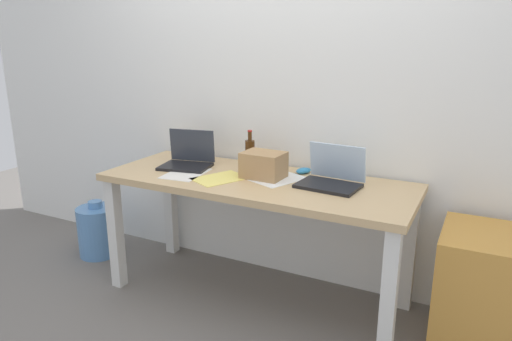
{
  "coord_description": "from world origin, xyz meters",
  "views": [
    {
      "loc": [
        1.17,
        -2.3,
        1.52
      ],
      "look_at": [
        0.0,
        0.0,
        0.8
      ],
      "focal_mm": 32.85,
      "sensor_mm": 36.0,
      "label": 1
    }
  ],
  "objects_px": {
    "filing_cabinet": "(479,292)",
    "beer_bottle": "(250,153)",
    "laptop_left": "(188,159)",
    "cardboard_box": "(264,165)",
    "laptop_right": "(331,178)",
    "desk": "(256,196)",
    "computer_mouse": "(304,171)",
    "water_cooler_jug": "(98,231)"
  },
  "relations": [
    {
      "from": "computer_mouse",
      "to": "filing_cabinet",
      "type": "height_order",
      "value": "computer_mouse"
    },
    {
      "from": "desk",
      "to": "computer_mouse",
      "type": "bearing_deg",
      "value": 48.76
    },
    {
      "from": "laptop_right",
      "to": "computer_mouse",
      "type": "relative_size",
      "value": 3.45
    },
    {
      "from": "laptop_right",
      "to": "computer_mouse",
      "type": "distance_m",
      "value": 0.27
    },
    {
      "from": "laptop_left",
      "to": "computer_mouse",
      "type": "relative_size",
      "value": 3.38
    },
    {
      "from": "desk",
      "to": "cardboard_box",
      "type": "bearing_deg",
      "value": 56.81
    },
    {
      "from": "filing_cabinet",
      "to": "computer_mouse",
      "type": "bearing_deg",
      "value": 170.48
    },
    {
      "from": "filing_cabinet",
      "to": "beer_bottle",
      "type": "bearing_deg",
      "value": 173.78
    },
    {
      "from": "desk",
      "to": "beer_bottle",
      "type": "distance_m",
      "value": 0.32
    },
    {
      "from": "laptop_left",
      "to": "computer_mouse",
      "type": "height_order",
      "value": "laptop_left"
    },
    {
      "from": "computer_mouse",
      "to": "water_cooler_jug",
      "type": "relative_size",
      "value": 0.24
    },
    {
      "from": "desk",
      "to": "water_cooler_jug",
      "type": "height_order",
      "value": "desk"
    },
    {
      "from": "desk",
      "to": "water_cooler_jug",
      "type": "relative_size",
      "value": 4.38
    },
    {
      "from": "beer_bottle",
      "to": "water_cooler_jug",
      "type": "height_order",
      "value": "beer_bottle"
    },
    {
      "from": "desk",
      "to": "cardboard_box",
      "type": "xyz_separation_m",
      "value": [
        0.03,
        0.04,
        0.18
      ]
    },
    {
      "from": "laptop_right",
      "to": "cardboard_box",
      "type": "xyz_separation_m",
      "value": [
        -0.4,
        -0.03,
        0.03
      ]
    },
    {
      "from": "desk",
      "to": "filing_cabinet",
      "type": "relative_size",
      "value": 2.89
    },
    {
      "from": "computer_mouse",
      "to": "cardboard_box",
      "type": "relative_size",
      "value": 0.43
    },
    {
      "from": "laptop_left",
      "to": "water_cooler_jug",
      "type": "distance_m",
      "value": 1.0
    },
    {
      "from": "desk",
      "to": "laptop_left",
      "type": "relative_size",
      "value": 5.32
    },
    {
      "from": "laptop_left",
      "to": "cardboard_box",
      "type": "xyz_separation_m",
      "value": [
        0.53,
        -0.01,
        0.03
      ]
    },
    {
      "from": "laptop_left",
      "to": "cardboard_box",
      "type": "height_order",
      "value": "laptop_left"
    },
    {
      "from": "beer_bottle",
      "to": "cardboard_box",
      "type": "height_order",
      "value": "beer_bottle"
    },
    {
      "from": "laptop_right",
      "to": "beer_bottle",
      "type": "bearing_deg",
      "value": 166.48
    },
    {
      "from": "desk",
      "to": "laptop_left",
      "type": "distance_m",
      "value": 0.53
    },
    {
      "from": "computer_mouse",
      "to": "desk",
      "type": "bearing_deg",
      "value": -98.32
    },
    {
      "from": "desk",
      "to": "beer_bottle",
      "type": "xyz_separation_m",
      "value": [
        -0.15,
        0.21,
        0.2
      ]
    },
    {
      "from": "beer_bottle",
      "to": "cardboard_box",
      "type": "distance_m",
      "value": 0.24
    },
    {
      "from": "laptop_right",
      "to": "water_cooler_jug",
      "type": "relative_size",
      "value": 0.84
    },
    {
      "from": "computer_mouse",
      "to": "water_cooler_jug",
      "type": "xyz_separation_m",
      "value": [
        -1.49,
        -0.24,
        -0.58
      ]
    },
    {
      "from": "water_cooler_jug",
      "to": "filing_cabinet",
      "type": "bearing_deg",
      "value": 1.52
    },
    {
      "from": "laptop_right",
      "to": "desk",
      "type": "bearing_deg",
      "value": -170.44
    },
    {
      "from": "laptop_left",
      "to": "laptop_right",
      "type": "distance_m",
      "value": 0.93
    },
    {
      "from": "laptop_right",
      "to": "filing_cabinet",
      "type": "xyz_separation_m",
      "value": [
        0.79,
        -0.01,
        -0.48
      ]
    },
    {
      "from": "laptop_left",
      "to": "filing_cabinet",
      "type": "height_order",
      "value": "laptop_left"
    },
    {
      "from": "cardboard_box",
      "to": "computer_mouse",
      "type": "bearing_deg",
      "value": 47.19
    },
    {
      "from": "desk",
      "to": "computer_mouse",
      "type": "relative_size",
      "value": 17.99
    },
    {
      "from": "computer_mouse",
      "to": "water_cooler_jug",
      "type": "distance_m",
      "value": 1.62
    },
    {
      "from": "desk",
      "to": "laptop_left",
      "type": "xyz_separation_m",
      "value": [
        -0.51,
        0.05,
        0.15
      ]
    },
    {
      "from": "laptop_left",
      "to": "beer_bottle",
      "type": "relative_size",
      "value": 1.43
    },
    {
      "from": "cardboard_box",
      "to": "desk",
      "type": "bearing_deg",
      "value": -123.19
    },
    {
      "from": "desk",
      "to": "laptop_left",
      "type": "bearing_deg",
      "value": 174.5
    }
  ]
}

